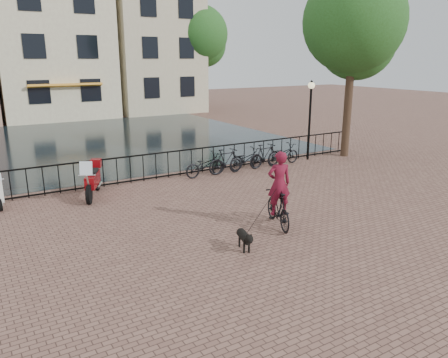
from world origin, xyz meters
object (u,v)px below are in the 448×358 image
cyclist (279,194)px  motorcycle (92,176)px  dog (244,239)px  lamp_post (310,107)px

cyclist → motorcycle: bearing=-37.3°
dog → motorcycle: bearing=123.2°
motorcycle → lamp_post: bearing=27.9°
lamp_post → dog: (-7.83, -6.59, -2.11)m
lamp_post → motorcycle: 9.97m
cyclist → lamp_post: bearing=-118.8°
lamp_post → motorcycle: size_ratio=1.71×
cyclist → dog: size_ratio=2.90×
dog → motorcycle: size_ratio=0.42×
dog → motorcycle: 6.38m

